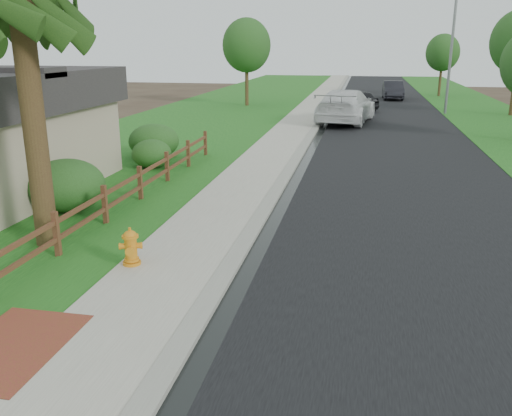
% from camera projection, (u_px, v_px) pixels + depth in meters
% --- Properties ---
extents(ground, '(120.00, 120.00, 0.00)m').
position_uv_depth(ground, '(166.00, 335.00, 9.09)').
color(ground, '#3A2C1F').
extents(road, '(8.00, 90.00, 0.02)m').
position_uv_depth(road, '(384.00, 109.00, 41.12)').
color(road, black).
rests_on(road, ground).
extents(curb, '(0.40, 90.00, 0.12)m').
position_uv_depth(curb, '(328.00, 107.00, 41.87)').
color(curb, gray).
rests_on(curb, ground).
extents(wet_gutter, '(0.50, 90.00, 0.00)m').
position_uv_depth(wet_gutter, '(333.00, 107.00, 41.82)').
color(wet_gutter, black).
rests_on(wet_gutter, road).
extents(sidewalk, '(2.20, 90.00, 0.10)m').
position_uv_depth(sidewalk, '(312.00, 107.00, 42.12)').
color(sidewalk, '#9B9687').
rests_on(sidewalk, ground).
extents(grass_strip, '(1.60, 90.00, 0.06)m').
position_uv_depth(grass_strip, '(287.00, 106.00, 42.47)').
color(grass_strip, '#185117').
rests_on(grass_strip, ground).
extents(lawn_near, '(9.00, 90.00, 0.04)m').
position_uv_depth(lawn_near, '(223.00, 105.00, 43.43)').
color(lawn_near, '#185117').
rests_on(lawn_near, ground).
extents(verge_far, '(6.00, 90.00, 0.04)m').
position_uv_depth(verge_far, '(480.00, 111.00, 39.84)').
color(verge_far, '#185117').
rests_on(verge_far, ground).
extents(brick_patch, '(1.60, 2.40, 0.11)m').
position_uv_depth(brick_patch, '(11.00, 350.00, 8.54)').
color(brick_patch, brown).
rests_on(brick_patch, ground).
extents(ranch_fence, '(0.12, 16.92, 1.10)m').
position_uv_depth(ranch_fence, '(124.00, 191.00, 15.58)').
color(ranch_fence, '#532A1B').
rests_on(ranch_fence, ground).
extents(palm_tree, '(3.60, 3.60, 6.60)m').
position_uv_depth(palm_tree, '(20.00, 3.00, 11.57)').
color(palm_tree, '#3C2518').
rests_on(palm_tree, ground).
extents(fire_hydrant, '(0.55, 0.45, 0.84)m').
position_uv_depth(fire_hydrant, '(131.00, 248.00, 11.63)').
color(fire_hydrant, orange).
rests_on(fire_hydrant, sidewalk).
extents(white_suv, '(3.89, 7.37, 2.04)m').
position_uv_depth(white_suv, '(346.00, 106.00, 33.42)').
color(white_suv, silver).
rests_on(white_suv, road).
extents(dark_car_mid, '(3.31, 4.59, 1.45)m').
position_uv_depth(dark_car_mid, '(358.00, 100.00, 40.18)').
color(dark_car_mid, black).
rests_on(dark_car_mid, road).
extents(dark_car_far, '(1.80, 4.80, 1.57)m').
position_uv_depth(dark_car_far, '(393.00, 90.00, 48.03)').
color(dark_car_far, black).
rests_on(dark_car_far, road).
extents(streetlight, '(2.16, 0.54, 9.37)m').
position_uv_depth(streetlight, '(450.00, 35.00, 36.47)').
color(streetlight, slate).
rests_on(streetlight, ground).
extents(boulder, '(1.11, 0.94, 0.64)m').
position_uv_depth(boulder, '(43.00, 200.00, 15.83)').
color(boulder, brown).
rests_on(boulder, ground).
extents(shrub_b, '(2.86, 2.86, 1.53)m').
position_uv_depth(shrub_b, '(67.00, 185.00, 15.68)').
color(shrub_b, '#1F4418').
rests_on(shrub_b, ground).
extents(shrub_c, '(2.03, 2.03, 1.13)m').
position_uv_depth(shrub_c, '(152.00, 154.00, 21.20)').
color(shrub_c, '#1F4418').
rests_on(shrub_c, ground).
extents(shrub_d, '(2.67, 2.67, 1.46)m').
position_uv_depth(shrub_d, '(154.00, 141.00, 23.07)').
color(shrub_d, '#1F4418').
rests_on(shrub_d, ground).
extents(tree_mid_left, '(3.74, 3.74, 6.68)m').
position_uv_depth(tree_mid_left, '(247.00, 45.00, 41.73)').
color(tree_mid_left, '#3C2518').
rests_on(tree_mid_left, ground).
extents(tree_far_right, '(3.07, 3.07, 5.66)m').
position_uv_depth(tree_far_right, '(443.00, 53.00, 49.88)').
color(tree_far_right, '#3C2518').
rests_on(tree_far_right, ground).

